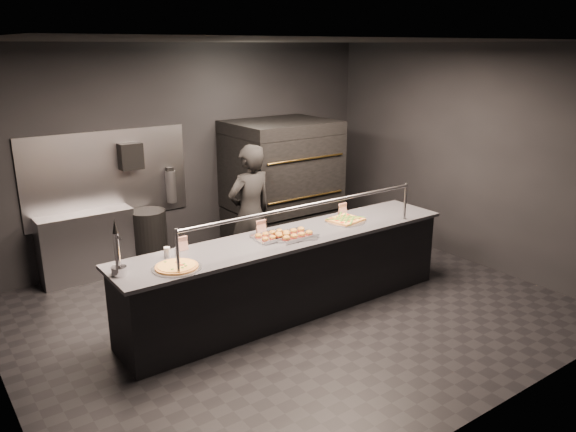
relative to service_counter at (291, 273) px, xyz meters
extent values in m
plane|color=black|center=(0.00, 0.00, -0.46)|extent=(6.00, 6.00, 0.00)
plane|color=black|center=(0.00, 0.00, 2.54)|extent=(6.00, 6.00, 0.00)
cube|color=black|center=(0.00, 2.50, 1.04)|extent=(6.00, 0.04, 3.00)
cube|color=black|center=(0.00, -2.50, 1.04)|extent=(6.00, 0.04, 3.00)
cube|color=black|center=(3.00, 0.00, 1.04)|extent=(0.04, 5.00, 3.00)
cube|color=#99999E|center=(-1.20, 2.48, 0.84)|extent=(2.20, 0.02, 1.20)
cube|color=black|center=(0.00, 0.00, -0.02)|extent=(4.00, 0.70, 0.88)
cube|color=#38383D|center=(0.00, 0.00, 0.44)|extent=(4.10, 0.78, 0.04)
cylinder|color=#99999E|center=(-1.50, -0.30, 0.68)|extent=(0.03, 0.03, 0.45)
cylinder|color=#99999E|center=(1.50, -0.30, 0.68)|extent=(0.03, 0.03, 0.45)
cylinder|color=#99999E|center=(0.00, -0.30, 0.88)|extent=(3.00, 0.04, 0.04)
cube|color=black|center=(1.20, 1.90, -0.16)|extent=(1.50, 1.15, 0.60)
cube|color=black|center=(1.20, 1.90, 0.44)|extent=(1.50, 1.20, 0.55)
cube|color=black|center=(1.20, 1.90, 0.99)|extent=(1.50, 1.20, 0.55)
cube|color=black|center=(1.20, 1.90, 1.36)|extent=(1.50, 1.20, 0.18)
cylinder|color=gold|center=(1.20, 1.28, 0.44)|extent=(1.30, 0.02, 0.02)
cylinder|color=gold|center=(1.20, 1.28, 0.99)|extent=(1.30, 0.02, 0.02)
cube|color=#99999E|center=(-1.60, 2.32, -0.01)|extent=(1.20, 0.35, 0.90)
cube|color=black|center=(-0.90, 2.39, 1.09)|extent=(0.30, 0.20, 0.35)
cylinder|color=#B2B2B7|center=(-0.35, 2.40, 0.59)|extent=(0.14, 0.14, 0.45)
cube|color=black|center=(-0.35, 2.40, 0.84)|extent=(0.10, 0.06, 0.06)
cylinder|color=silver|center=(-1.95, 0.02, 0.50)|extent=(0.14, 0.14, 0.08)
cylinder|color=silver|center=(-1.95, 0.02, 0.68)|extent=(0.05, 0.05, 0.37)
cylinder|color=silver|center=(-1.95, -0.06, 0.84)|extent=(0.02, 0.10, 0.02)
cone|color=black|center=(-1.95, 0.02, 0.93)|extent=(0.05, 0.05, 0.14)
cylinder|color=silver|center=(-1.45, -0.15, 0.46)|extent=(0.47, 0.47, 0.01)
cylinder|color=#D78E45|center=(-1.45, -0.15, 0.47)|extent=(0.41, 0.41, 0.02)
cylinder|color=#F0BA4E|center=(-1.45, -0.15, 0.49)|extent=(0.36, 0.36, 0.01)
cube|color=silver|center=(-0.22, 0.05, 0.47)|extent=(0.44, 0.34, 0.02)
ellipsoid|color=#B97627|center=(-0.36, -0.02, 0.50)|extent=(0.08, 0.08, 0.05)
ellipsoid|color=#B97627|center=(-0.36, 0.11, 0.50)|extent=(0.08, 0.08, 0.05)
ellipsoid|color=#B97627|center=(-0.26, -0.02, 0.50)|extent=(0.08, 0.08, 0.05)
ellipsoid|color=#B97627|center=(-0.26, 0.11, 0.50)|extent=(0.08, 0.08, 0.05)
ellipsoid|color=#B97627|center=(-0.17, -0.02, 0.50)|extent=(0.08, 0.08, 0.05)
ellipsoid|color=#B97627|center=(-0.17, 0.11, 0.50)|extent=(0.08, 0.08, 0.05)
ellipsoid|color=#B97627|center=(-0.08, -0.02, 0.50)|extent=(0.08, 0.08, 0.05)
ellipsoid|color=#B97627|center=(-0.08, 0.11, 0.50)|extent=(0.08, 0.08, 0.05)
cube|color=silver|center=(0.00, -0.06, 0.47)|extent=(0.54, 0.47, 0.02)
ellipsoid|color=#B97627|center=(-0.15, -0.13, 0.50)|extent=(0.08, 0.08, 0.05)
ellipsoid|color=#B97627|center=(-0.15, 0.01, 0.50)|extent=(0.08, 0.08, 0.05)
ellipsoid|color=#B97627|center=(-0.05, -0.13, 0.50)|extent=(0.08, 0.08, 0.05)
ellipsoid|color=#B97627|center=(-0.05, 0.01, 0.50)|extent=(0.08, 0.08, 0.05)
ellipsoid|color=#B97627|center=(0.05, -0.13, 0.50)|extent=(0.08, 0.08, 0.05)
ellipsoid|color=#B97627|center=(0.05, 0.01, 0.50)|extent=(0.08, 0.08, 0.05)
ellipsoid|color=#B97627|center=(0.15, -0.13, 0.50)|extent=(0.08, 0.08, 0.05)
ellipsoid|color=#B97627|center=(0.15, 0.01, 0.50)|extent=(0.08, 0.08, 0.05)
cylinder|color=silver|center=(0.85, 0.04, 0.46)|extent=(0.48, 0.48, 0.01)
cube|color=#D78E45|center=(0.85, 0.04, 0.48)|extent=(0.43, 0.39, 0.02)
cube|color=#F0BA4E|center=(0.85, 0.04, 0.49)|extent=(0.40, 0.37, 0.01)
cube|color=#3F842A|center=(0.85, 0.04, 0.50)|extent=(0.38, 0.35, 0.01)
cylinder|color=silver|center=(-1.40, 0.18, 0.51)|extent=(0.06, 0.06, 0.11)
cylinder|color=silver|center=(-1.29, 0.18, 0.50)|extent=(0.05, 0.05, 0.09)
cube|color=white|center=(-1.19, 0.28, 0.53)|extent=(0.12, 0.04, 0.15)
cube|color=white|center=(-0.21, 0.28, 0.53)|extent=(0.12, 0.04, 0.15)
cube|color=white|center=(1.01, 0.28, 0.53)|extent=(0.12, 0.04, 0.15)
cylinder|color=black|center=(-0.79, 2.22, -0.06)|extent=(0.49, 0.49, 0.81)
imported|color=black|center=(0.13, 1.07, 0.43)|extent=(0.69, 0.48, 1.79)
camera|label=1|loc=(-3.48, -4.80, 2.49)|focal=35.00mm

